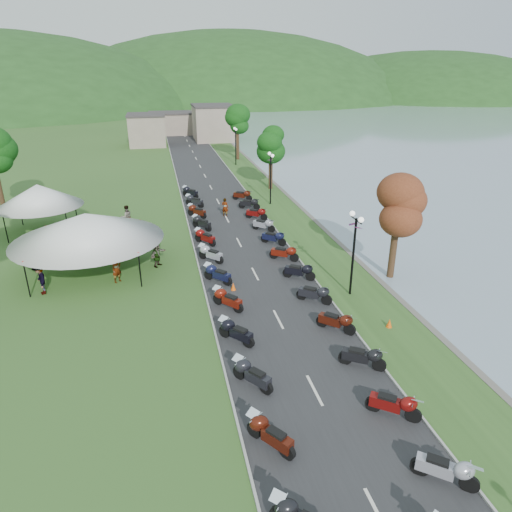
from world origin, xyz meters
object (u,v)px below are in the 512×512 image
pedestrian_b (128,228)px  pedestrian_c (43,294)px  vendor_tent_main (89,242)px  pedestrian_a (118,282)px

pedestrian_b → pedestrian_c: bearing=47.1°
vendor_tent_main → pedestrian_c: (-2.58, -2.96, -2.00)m
pedestrian_a → pedestrian_c: bearing=146.9°
vendor_tent_main → pedestrian_b: 8.94m
vendor_tent_main → pedestrian_b: (1.93, 8.50, -2.00)m
pedestrian_a → vendor_tent_main: bearing=85.5°
vendor_tent_main → pedestrian_a: bearing=-51.7°
pedestrian_c → vendor_tent_main: bearing=117.7°
pedestrian_a → pedestrian_c: (-4.34, -0.74, 0.00)m
pedestrian_a → pedestrian_b: size_ratio=0.92×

